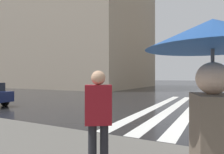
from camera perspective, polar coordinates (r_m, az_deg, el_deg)
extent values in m
cube|color=silver|center=(11.97, 26.78, -8.37)|extent=(13.00, 0.50, 0.01)
cube|color=silver|center=(12.02, 21.96, -8.33)|extent=(13.00, 0.50, 0.01)
cube|color=silver|center=(12.17, 17.22, -8.24)|extent=(13.00, 0.50, 0.01)
cube|color=silver|center=(12.39, 12.62, -8.09)|extent=(13.00, 0.50, 0.01)
cube|color=tan|center=(38.12, -8.56, 10.77)|extent=(19.66, 22.10, 17.83)
cylinder|color=black|center=(13.78, -28.26, -5.99)|extent=(0.20, 0.62, 0.62)
cube|color=maroon|center=(3.08, -3.93, -7.86)|extent=(0.42, 0.47, 0.60)
sphere|color=tan|center=(3.06, -3.93, -0.22)|extent=(0.22, 0.22, 0.22)
cylinder|color=#232328|center=(3.27, -2.25, -20.65)|extent=(0.13, 0.13, 0.86)
cylinder|color=#232328|center=(3.26, -5.62, -20.67)|extent=(0.13, 0.13, 0.86)
cube|color=#6B5B4C|center=(1.58, 26.80, -15.37)|extent=(0.45, 0.34, 0.60)
sphere|color=beige|center=(1.52, 26.79, -0.32)|extent=(0.22, 0.22, 0.22)
cone|color=#1E478C|center=(1.55, 26.78, 10.94)|extent=(0.91, 0.91, 0.21)
cylinder|color=#4C4C51|center=(1.54, 26.79, -7.98)|extent=(0.02, 0.02, 0.81)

